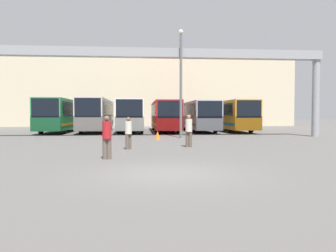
{
  "coord_description": "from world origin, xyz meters",
  "views": [
    {
      "loc": [
        -0.89,
        -9.99,
        1.82
      ],
      "look_at": [
        1.6,
        18.79,
        0.79
      ],
      "focal_mm": 35.0,
      "sensor_mm": 36.0,
      "label": 1
    }
  ],
  "objects_px": {
    "bus_slot_1": "(97,113)",
    "traffic_cone": "(158,135)",
    "bus_slot_3": "(165,114)",
    "lamp_post": "(181,79)",
    "bus_slot_4": "(199,115)",
    "pedestrian_mid_right": "(107,136)",
    "bus_slot_2": "(131,114)",
    "pedestrian_near_center": "(128,132)",
    "bus_slot_5": "(231,114)",
    "pedestrian_mid_left": "(189,130)",
    "bus_slot_0": "(61,114)"
  },
  "relations": [
    {
      "from": "pedestrian_near_center",
      "to": "pedestrian_mid_right",
      "type": "relative_size",
      "value": 0.95
    },
    {
      "from": "bus_slot_4",
      "to": "bus_slot_0",
      "type": "bearing_deg",
      "value": 178.99
    },
    {
      "from": "pedestrian_mid_left",
      "to": "lamp_post",
      "type": "relative_size",
      "value": 0.22
    },
    {
      "from": "bus_slot_4",
      "to": "traffic_cone",
      "type": "xyz_separation_m",
      "value": [
        -4.98,
        -10.89,
        -1.49
      ]
    },
    {
      "from": "bus_slot_3",
      "to": "bus_slot_5",
      "type": "xyz_separation_m",
      "value": [
        7.15,
        -0.35,
        0.03
      ]
    },
    {
      "from": "pedestrian_mid_right",
      "to": "lamp_post",
      "type": "relative_size",
      "value": 0.21
    },
    {
      "from": "bus_slot_3",
      "to": "bus_slot_4",
      "type": "xyz_separation_m",
      "value": [
        3.58,
        -0.81,
        -0.02
      ]
    },
    {
      "from": "bus_slot_4",
      "to": "pedestrian_mid_right",
      "type": "relative_size",
      "value": 6.14
    },
    {
      "from": "pedestrian_near_center",
      "to": "bus_slot_1",
      "type": "bearing_deg",
      "value": -115.17
    },
    {
      "from": "bus_slot_0",
      "to": "traffic_cone",
      "type": "bearing_deg",
      "value": -50.07
    },
    {
      "from": "bus_slot_2",
      "to": "pedestrian_mid_right",
      "type": "height_order",
      "value": "bus_slot_2"
    },
    {
      "from": "bus_slot_2",
      "to": "lamp_post",
      "type": "xyz_separation_m",
      "value": [
        4.08,
        -9.32,
        2.66
      ]
    },
    {
      "from": "bus_slot_0",
      "to": "bus_slot_5",
      "type": "relative_size",
      "value": 0.96
    },
    {
      "from": "bus_slot_3",
      "to": "pedestrian_near_center",
      "type": "xyz_separation_m",
      "value": [
        -3.26,
        -17.9,
        -0.92
      ]
    },
    {
      "from": "bus_slot_1",
      "to": "pedestrian_mid_left",
      "type": "xyz_separation_m",
      "value": [
        7.19,
        -17.02,
        -0.97
      ]
    },
    {
      "from": "bus_slot_0",
      "to": "bus_slot_2",
      "type": "height_order",
      "value": "bus_slot_0"
    },
    {
      "from": "bus_slot_2",
      "to": "pedestrian_mid_left",
      "type": "relative_size",
      "value": 6.35
    },
    {
      "from": "bus_slot_4",
      "to": "pedestrian_near_center",
      "type": "relative_size",
      "value": 6.46
    },
    {
      "from": "bus_slot_4",
      "to": "lamp_post",
      "type": "bearing_deg",
      "value": -108.82
    },
    {
      "from": "bus_slot_0",
      "to": "bus_slot_4",
      "type": "height_order",
      "value": "bus_slot_0"
    },
    {
      "from": "bus_slot_4",
      "to": "pedestrian_mid_right",
      "type": "distance_m",
      "value": 22.18
    },
    {
      "from": "bus_slot_2",
      "to": "bus_slot_5",
      "type": "bearing_deg",
      "value": 0.89
    },
    {
      "from": "bus_slot_2",
      "to": "traffic_cone",
      "type": "height_order",
      "value": "bus_slot_2"
    },
    {
      "from": "bus_slot_3",
      "to": "pedestrian_near_center",
      "type": "bearing_deg",
      "value": -100.32
    },
    {
      "from": "bus_slot_0",
      "to": "bus_slot_1",
      "type": "xyz_separation_m",
      "value": [
        3.58,
        0.54,
        0.03
      ]
    },
    {
      "from": "pedestrian_mid_right",
      "to": "lamp_post",
      "type": "height_order",
      "value": "lamp_post"
    },
    {
      "from": "pedestrian_mid_right",
      "to": "bus_slot_3",
      "type": "bearing_deg",
      "value": -106.34
    },
    {
      "from": "pedestrian_mid_left",
      "to": "traffic_cone",
      "type": "relative_size",
      "value": 2.91
    },
    {
      "from": "pedestrian_mid_right",
      "to": "traffic_cone",
      "type": "height_order",
      "value": "pedestrian_mid_right"
    },
    {
      "from": "bus_slot_1",
      "to": "bus_slot_5",
      "type": "height_order",
      "value": "bus_slot_1"
    },
    {
      "from": "bus_slot_3",
      "to": "bus_slot_5",
      "type": "relative_size",
      "value": 1.06
    },
    {
      "from": "pedestrian_mid_left",
      "to": "pedestrian_near_center",
      "type": "bearing_deg",
      "value": 32.69
    },
    {
      "from": "bus_slot_4",
      "to": "pedestrian_mid_right",
      "type": "height_order",
      "value": "bus_slot_4"
    },
    {
      "from": "bus_slot_1",
      "to": "bus_slot_3",
      "type": "height_order",
      "value": "bus_slot_1"
    },
    {
      "from": "bus_slot_1",
      "to": "pedestrian_mid_right",
      "type": "height_order",
      "value": "bus_slot_1"
    },
    {
      "from": "bus_slot_1",
      "to": "traffic_cone",
      "type": "height_order",
      "value": "bus_slot_1"
    },
    {
      "from": "bus_slot_4",
      "to": "pedestrian_near_center",
      "type": "height_order",
      "value": "bus_slot_4"
    },
    {
      "from": "bus_slot_5",
      "to": "lamp_post",
      "type": "relative_size",
      "value": 1.41
    },
    {
      "from": "pedestrian_mid_left",
      "to": "bus_slot_0",
      "type": "bearing_deg",
      "value": -38.99
    },
    {
      "from": "lamp_post",
      "to": "traffic_cone",
      "type": "bearing_deg",
      "value": -135.72
    },
    {
      "from": "bus_slot_5",
      "to": "pedestrian_near_center",
      "type": "distance_m",
      "value": 20.43
    },
    {
      "from": "bus_slot_5",
      "to": "bus_slot_1",
      "type": "bearing_deg",
      "value": 178.65
    },
    {
      "from": "pedestrian_mid_right",
      "to": "traffic_cone",
      "type": "xyz_separation_m",
      "value": [
        2.59,
        9.94,
        -0.63
      ]
    },
    {
      "from": "traffic_cone",
      "to": "bus_slot_1",
      "type": "bearing_deg",
      "value": 116.19
    },
    {
      "from": "pedestrian_mid_right",
      "to": "lamp_post",
      "type": "distance_m",
      "value": 13.13
    },
    {
      "from": "bus_slot_1",
      "to": "bus_slot_3",
      "type": "relative_size",
      "value": 1.0
    },
    {
      "from": "bus_slot_4",
      "to": "lamp_post",
      "type": "height_order",
      "value": "lamp_post"
    },
    {
      "from": "bus_slot_3",
      "to": "pedestrian_mid_left",
      "type": "relative_size",
      "value": 6.93
    },
    {
      "from": "bus_slot_1",
      "to": "traffic_cone",
      "type": "relative_size",
      "value": 20.13
    },
    {
      "from": "bus_slot_1",
      "to": "bus_slot_2",
      "type": "relative_size",
      "value": 1.09
    }
  ]
}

